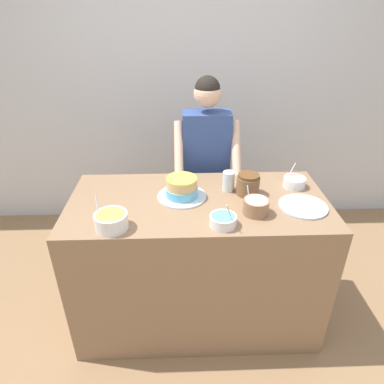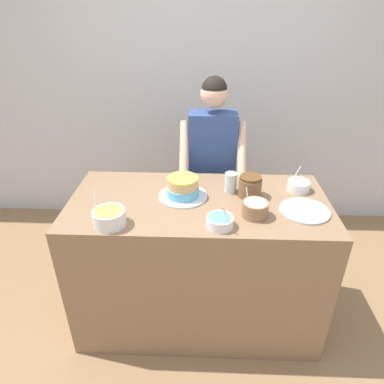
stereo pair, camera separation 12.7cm
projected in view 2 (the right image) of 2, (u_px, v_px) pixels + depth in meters
The scene contains 12 objects.
ground_plane at pixel (196, 357), 2.16m from camera, with size 14.00×14.00×0.00m, color #93704C.
wall_back at pixel (203, 87), 3.04m from camera, with size 10.00×0.05×2.60m.
counter at pixel (198, 262), 2.25m from camera, with size 1.54×0.73×0.94m.
person_baker at pixel (212, 161), 2.51m from camera, with size 0.46×0.42×1.55m.
cake at pixel (183, 188), 2.04m from camera, with size 0.29×0.29×0.13m.
frosting_bowl_pink at pixel (299, 185), 2.12m from camera, with size 0.14×0.14×0.14m.
frosting_bowl_blue at pixel (220, 221), 1.78m from camera, with size 0.14×0.14×0.16m.
frosting_bowl_yellow at pixel (109, 217), 1.78m from camera, with size 0.17×0.17×0.18m.
frosting_bowl_white at pixel (255, 208), 1.86m from camera, with size 0.14×0.14×0.18m.
drinking_glass at pixel (231, 183), 2.09m from camera, with size 0.07×0.07×0.13m.
ceramic_plate at pixel (305, 211), 1.91m from camera, with size 0.28×0.28×0.01m.
stoneware_jar at pixel (250, 186), 2.04m from camera, with size 0.14×0.14×0.13m.
Camera 2 is at (0.03, -1.38, 1.97)m, focal length 32.00 mm.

